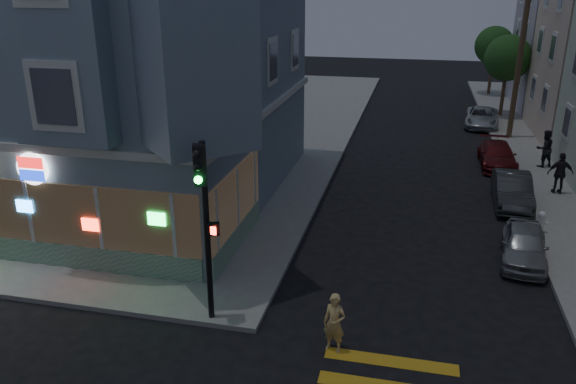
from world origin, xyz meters
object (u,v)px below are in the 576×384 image
(street_tree_near, at_px, (508,58))
(parked_car_d, at_px, (482,117))
(running_child, at_px, (334,323))
(utility_pole, at_px, (520,56))
(pedestrian_b, at_px, (560,173))
(pedestrian_a, at_px, (545,149))
(traffic_signal, at_px, (204,204))
(parked_car_a, at_px, (524,245))
(fire_hydrant, at_px, (541,221))
(street_tree_far, at_px, (494,46))
(parked_car_c, at_px, (497,155))
(parked_car_b, at_px, (512,190))

(street_tree_near, xyz_separation_m, parked_car_d, (-1.50, -3.11, -3.34))
(running_child, bearing_deg, utility_pole, 85.74)
(pedestrian_b, bearing_deg, pedestrian_a, -95.50)
(traffic_signal, bearing_deg, parked_car_d, 49.61)
(pedestrian_a, xyz_separation_m, parked_car_a, (-2.43, -10.52, -0.47))
(pedestrian_b, distance_m, traffic_signal, 16.84)
(fire_hydrant, bearing_deg, street_tree_far, 88.15)
(pedestrian_a, height_order, parked_car_d, pedestrian_a)
(traffic_signal, height_order, fire_hydrant, traffic_signal)
(pedestrian_a, distance_m, fire_hydrant, 8.44)
(street_tree_far, xyz_separation_m, traffic_signal, (-10.51, -35.82, -0.48))
(parked_car_c, bearing_deg, pedestrian_a, 1.10)
(running_child, xyz_separation_m, traffic_signal, (-3.38, 0.38, 2.68))
(street_tree_near, height_order, running_child, street_tree_near)
(running_child, xyz_separation_m, pedestrian_b, (7.69, 12.82, 0.26))
(street_tree_near, distance_m, running_child, 29.26)
(pedestrian_a, relative_size, pedestrian_b, 1.02)
(parked_car_b, bearing_deg, parked_car_d, 91.84)
(pedestrian_b, height_order, parked_car_c, pedestrian_b)
(running_child, distance_m, parked_car_a, 8.11)
(utility_pole, xyz_separation_m, pedestrian_a, (0.83, -5.57, -3.74))
(street_tree_near, relative_size, fire_hydrant, 6.64)
(pedestrian_b, bearing_deg, street_tree_near, -92.52)
(utility_pole, distance_m, parked_car_c, 7.14)
(parked_car_c, bearing_deg, pedestrian_b, -61.27)
(utility_pole, height_order, traffic_signal, utility_pole)
(pedestrian_b, bearing_deg, utility_pole, -89.94)
(parked_car_c, bearing_deg, running_child, -108.84)
(pedestrian_b, xyz_separation_m, parked_car_d, (-2.07, 12.27, -0.44))
(street_tree_far, bearing_deg, running_child, -101.13)
(utility_pole, distance_m, pedestrian_a, 6.76)
(utility_pole, relative_size, parked_car_c, 2.24)
(street_tree_far, distance_m, running_child, 37.03)
(street_tree_near, height_order, parked_car_b, street_tree_near)
(pedestrian_b, distance_m, parked_car_c, 4.32)
(street_tree_near, bearing_deg, street_tree_far, 90.00)
(running_child, relative_size, parked_car_c, 0.39)
(parked_car_b, bearing_deg, street_tree_far, 88.39)
(fire_hydrant, bearing_deg, parked_car_d, 92.05)
(pedestrian_b, distance_m, parked_car_a, 7.13)
(street_tree_far, bearing_deg, parked_car_c, -94.37)
(running_child, xyz_separation_m, parked_car_d, (5.62, 25.09, -0.19))
(running_child, height_order, parked_car_c, running_child)
(street_tree_far, distance_m, parked_car_a, 30.33)
(pedestrian_b, bearing_deg, parked_car_a, 65.87)
(pedestrian_a, xyz_separation_m, parked_car_c, (-2.13, -0.04, -0.47))
(street_tree_far, relative_size, running_child, 3.40)
(pedestrian_a, relative_size, traffic_signal, 0.37)
(parked_car_b, bearing_deg, utility_pole, 85.03)
(parked_car_d, bearing_deg, traffic_signal, -104.57)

